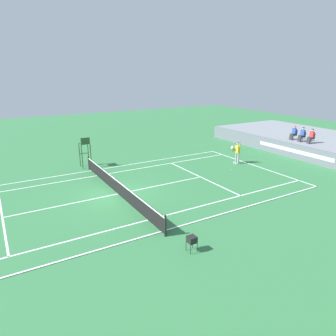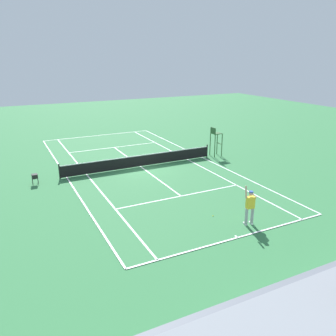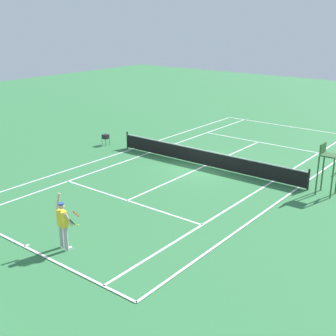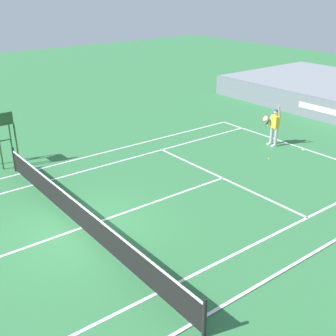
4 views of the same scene
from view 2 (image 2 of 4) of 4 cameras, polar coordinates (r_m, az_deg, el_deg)
ground_plane at (r=26.05m, az=-4.58°, el=0.18°), size 80.00×80.00×0.00m
court at (r=26.04m, az=-4.58°, el=0.20°), size 11.08×23.88×0.03m
net at (r=25.89m, az=-4.61°, el=1.28°), size 11.98×0.10×1.07m
barrier_wall at (r=13.45m, az=24.43°, el=-17.06°), size 21.81×0.25×1.28m
tennis_player at (r=17.38m, az=13.49°, el=-6.25°), size 0.82×0.62×2.08m
tennis_ball at (r=18.29m, az=7.49°, el=-7.92°), size 0.07×0.07×0.07m
umpire_chair at (r=28.72m, az=7.93°, el=5.00°), size 0.77×0.77×2.44m
ball_hopper at (r=23.93m, az=-21.32°, el=-1.27°), size 0.36×0.36×0.70m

